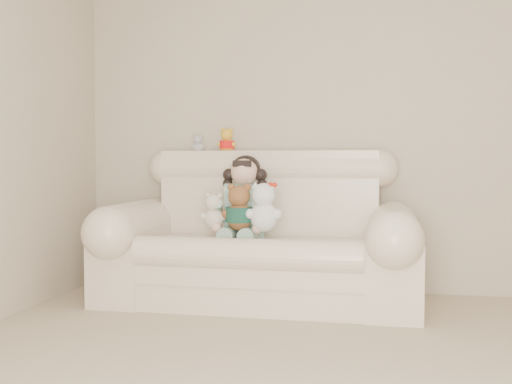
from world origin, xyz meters
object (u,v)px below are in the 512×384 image
object	(u,v)px
brown_teddy	(239,203)
white_cat	(264,202)
cream_teddy	(214,208)
sofa	(259,226)
seated_child	(244,196)

from	to	relation	value
brown_teddy	white_cat	size ratio (longest dim) A/B	0.95
brown_teddy	cream_teddy	xyz separation A→B (m)	(-0.18, 0.02, -0.04)
sofa	cream_teddy	world-z (taller)	sofa
sofa	cream_teddy	distance (m)	0.33
white_cat	cream_teddy	size ratio (longest dim) A/B	1.33
sofa	white_cat	world-z (taller)	sofa
sofa	white_cat	distance (m)	0.24
white_cat	seated_child	bearing A→B (deg)	150.05
brown_teddy	white_cat	xyz separation A→B (m)	(0.17, -0.02, 0.01)
seated_child	white_cat	xyz separation A→B (m)	(0.18, -0.23, -0.02)
cream_teddy	seated_child	bearing A→B (deg)	57.72
brown_teddy	white_cat	world-z (taller)	white_cat
sofa	cream_teddy	xyz separation A→B (m)	(-0.29, -0.10, 0.13)
seated_child	cream_teddy	xyz separation A→B (m)	(-0.17, -0.18, -0.07)
seated_child	cream_teddy	bearing A→B (deg)	-143.25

